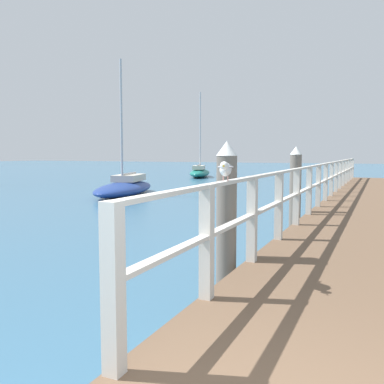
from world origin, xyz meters
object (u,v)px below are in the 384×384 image
(seagull_foreground, at_px, (226,169))
(boat_1, at_px, (200,172))
(dock_piling_far, at_px, (295,188))
(boat_3, at_px, (125,187))
(dock_piling_near, at_px, (226,216))

(seagull_foreground, height_order, boat_1, boat_1)
(seagull_foreground, bearing_deg, dock_piling_far, -101.80)
(boat_3, bearing_deg, boat_1, -95.35)
(dock_piling_near, distance_m, dock_piling_far, 5.03)
(dock_piling_near, xyz_separation_m, boat_3, (-8.61, 10.56, -0.68))
(seagull_foreground, bearing_deg, boat_3, -67.78)
(dock_piling_far, bearing_deg, boat_3, 147.25)
(seagull_foreground, relative_size, boat_1, 0.07)
(dock_piling_near, bearing_deg, boat_1, 114.02)
(boat_3, bearing_deg, seagull_foreground, 112.18)
(dock_piling_far, height_order, boat_3, boat_3)
(boat_1, bearing_deg, dock_piling_near, -82.88)
(seagull_foreground, bearing_deg, boat_1, -81.55)
(dock_piling_near, distance_m, boat_3, 13.64)
(dock_piling_near, distance_m, seagull_foreground, 1.37)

